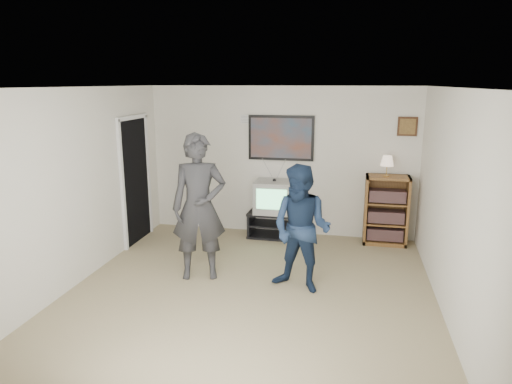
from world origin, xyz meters
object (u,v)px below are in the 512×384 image
(crt_television, at_px, (274,197))
(bookshelf, at_px, (386,210))
(person_short, at_px, (301,229))
(media_stand, at_px, (275,224))
(person_tall, at_px, (199,207))

(crt_television, distance_m, bookshelf, 1.82)
(bookshelf, relative_size, person_short, 0.70)
(media_stand, xyz_separation_m, person_short, (0.65, -1.92, 0.58))
(crt_television, xyz_separation_m, bookshelf, (1.81, 0.05, -0.14))
(bookshelf, relative_size, person_tall, 0.58)
(media_stand, relative_size, crt_television, 1.40)
(crt_television, bearing_deg, person_short, -71.89)
(bookshelf, bearing_deg, media_stand, -178.41)
(person_tall, bearing_deg, bookshelf, 19.36)
(media_stand, bearing_deg, bookshelf, 3.24)
(media_stand, xyz_separation_m, bookshelf, (1.80, 0.05, 0.34))
(person_tall, xyz_separation_m, person_short, (1.35, -0.12, -0.17))
(bookshelf, distance_m, person_tall, 3.14)
(crt_television, bearing_deg, media_stand, -0.91)
(media_stand, height_order, person_short, person_short)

